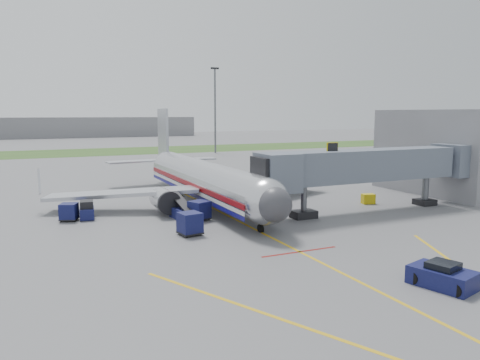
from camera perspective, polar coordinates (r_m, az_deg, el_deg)
name	(u,v)px	position (r m, az deg, el deg)	size (l,w,h in m)	color
ground	(272,238)	(36.59, 3.95, -7.07)	(400.00, 400.00, 0.00)	#565659
grass_strip	(101,152)	(122.53, -16.62, 3.32)	(300.00, 25.00, 0.01)	#2D4C1E
apron_markings	(328,266)	(30.57, 10.70, -10.28)	(21.52, 50.00, 0.01)	gold
airliner	(204,179)	(49.72, -4.43, 0.09)	(32.10, 35.67, 10.25)	silver
jet_bridge	(365,166)	(47.00, 14.94, 1.61)	(25.30, 4.00, 6.90)	slate
terminal	(450,151)	(62.48, 24.24, 3.21)	(10.00, 16.00, 10.00)	slate
light_mast_right	(215,108)	(113.98, -3.06, 8.73)	(2.00, 0.44, 20.40)	#595B60
distant_terminal	(44,128)	(201.17, -22.75, 5.92)	(120.00, 14.00, 8.00)	slate
pushback_tug	(442,276)	(28.87, 23.45, -10.72)	(2.90, 3.81, 1.41)	#0D103D
baggage_tug	(87,211)	(45.18, -18.15, -3.57)	(1.52, 2.51, 1.67)	#0D103D
baggage_cart_a	(69,212)	(44.79, -20.14, -3.68)	(1.89, 1.89, 1.57)	#0D103D
baggage_cart_b	(190,224)	(37.42, -6.13, -5.30)	(1.92, 1.92, 1.81)	#0D103D
baggage_cart_c	(199,210)	(42.41, -4.98, -3.72)	(2.14, 2.14, 1.75)	#0D103D
belt_loader	(185,214)	(42.86, -6.76, -4.08)	(1.94, 4.70, 2.24)	#0D103D
ground_power_cart	(368,199)	(51.83, 15.36, -2.23)	(1.50, 1.19, 1.05)	gold
ramp_worker	(183,202)	(47.23, -7.00, -2.71)	(0.54, 0.36, 1.49)	#A5E11A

